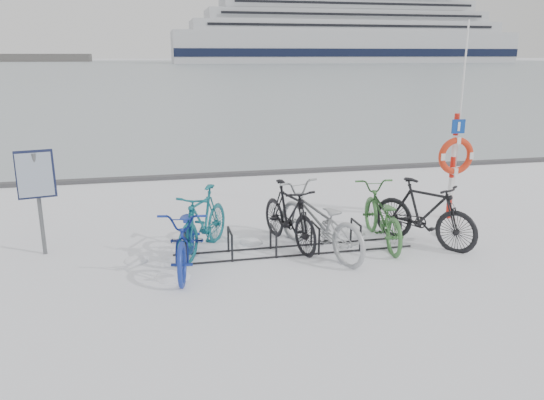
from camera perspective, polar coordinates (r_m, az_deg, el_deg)
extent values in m
plane|color=white|center=(8.93, 2.41, -5.56)|extent=(900.00, 900.00, 0.00)
cube|color=#9AA5AE|center=(163.11, -11.99, 13.95)|extent=(400.00, 298.00, 0.02)
cube|color=#3F3F42|center=(14.47, -3.54, 2.82)|extent=(400.00, 0.25, 0.10)
cylinder|color=black|center=(8.39, -9.21, -5.55)|extent=(0.04, 0.04, 0.44)
cylinder|color=black|center=(8.80, -9.38, -4.55)|extent=(0.04, 0.04, 0.44)
cylinder|color=black|center=(8.52, -9.36, -3.65)|extent=(0.04, 0.44, 0.04)
cylinder|color=black|center=(8.45, -4.31, -5.23)|extent=(0.04, 0.04, 0.44)
cylinder|color=black|center=(8.86, -4.72, -4.25)|extent=(0.04, 0.04, 0.44)
cylinder|color=black|center=(8.58, -4.55, -3.35)|extent=(0.04, 0.44, 0.04)
cylinder|color=black|center=(8.57, 0.47, -4.88)|extent=(0.04, 0.04, 0.44)
cylinder|color=black|center=(8.98, -0.16, -3.93)|extent=(0.04, 0.04, 0.44)
cylinder|color=black|center=(8.70, 0.15, -3.04)|extent=(0.04, 0.44, 0.04)
cylinder|color=black|center=(8.75, 5.09, -4.52)|extent=(0.04, 0.04, 0.44)
cylinder|color=black|center=(9.15, 4.26, -3.60)|extent=(0.04, 0.04, 0.44)
cylinder|color=black|center=(8.88, 4.70, -2.71)|extent=(0.04, 0.44, 0.04)
cylinder|color=black|center=(8.99, 9.48, -4.14)|extent=(0.04, 0.04, 0.44)
cylinder|color=black|center=(9.37, 8.49, -3.27)|extent=(0.04, 0.04, 0.44)
cylinder|color=black|center=(9.11, 9.04, -2.38)|extent=(0.04, 0.44, 0.04)
cylinder|color=black|center=(9.27, 13.63, -3.76)|extent=(0.04, 0.04, 0.44)
cylinder|color=black|center=(9.64, 12.50, -2.93)|extent=(0.04, 0.04, 0.44)
cylinder|color=black|center=(9.39, 13.14, -2.06)|extent=(0.04, 0.44, 0.04)
cylinder|color=black|center=(8.73, 2.79, -5.94)|extent=(4.00, 0.03, 0.03)
cylinder|color=black|center=(9.12, 2.06, -4.96)|extent=(4.00, 0.03, 0.03)
cylinder|color=#595B5E|center=(9.35, -23.73, -0.49)|extent=(0.07, 0.07, 1.68)
cube|color=black|center=(9.21, -24.10, 2.54)|extent=(0.61, 0.33, 0.76)
cube|color=#8C99AD|center=(9.17, -24.15, 2.49)|extent=(0.54, 0.26, 0.68)
cylinder|color=red|center=(11.24, 18.46, -0.80)|extent=(0.10, 0.10, 0.42)
cylinder|color=silver|center=(11.14, 18.65, 1.27)|extent=(0.10, 0.10, 0.42)
cylinder|color=red|center=(11.05, 18.83, 3.38)|extent=(0.10, 0.10, 0.42)
cylinder|color=silver|center=(10.98, 19.02, 5.52)|extent=(0.10, 0.10, 0.42)
cylinder|color=red|center=(10.92, 19.21, 7.69)|extent=(0.10, 0.10, 0.42)
torus|color=red|center=(10.93, 19.18, 4.50)|extent=(0.73, 0.12, 0.73)
cube|color=navy|center=(10.85, 19.42, 7.47)|extent=(0.27, 0.03, 0.27)
cylinder|color=silver|center=(11.01, 19.51, 7.82)|extent=(0.03, 0.03, 3.81)
cube|color=silver|center=(218.23, 7.97, 15.92)|extent=(134.60, 25.00, 11.54)
cube|color=black|center=(206.47, 9.19, 15.38)|extent=(134.60, 0.30, 2.88)
cube|color=black|center=(230.04, 6.84, 15.45)|extent=(134.60, 0.30, 2.88)
cube|color=silver|center=(218.46, 8.05, 17.94)|extent=(120.18, 23.08, 3.85)
cube|color=silver|center=(218.95, 8.12, 19.95)|extent=(97.11, 20.19, 3.85)
cube|color=black|center=(207.71, 9.27, 19.09)|extent=(105.76, 0.20, 11.54)
imported|color=navy|center=(8.24, -9.13, -3.69)|extent=(1.00, 2.09, 1.05)
imported|color=#125B68|center=(8.83, -7.47, -2.09)|extent=(1.37, 1.87, 1.12)
imported|color=black|center=(9.09, 1.86, -1.43)|extent=(0.95, 1.94, 1.13)
imported|color=#9B9EA2|center=(8.75, 5.09, -2.05)|extent=(1.50, 2.33, 1.16)
imported|color=#376C34|center=(9.43, 11.71, -1.40)|extent=(0.89, 2.05, 1.04)
imported|color=black|center=(9.50, 16.08, -1.16)|extent=(1.55, 1.91, 1.16)
ellipsoid|color=white|center=(10.24, 17.94, -3.54)|extent=(0.43, 0.43, 0.15)
ellipsoid|color=white|center=(8.80, -14.39, -6.39)|extent=(0.38, 0.38, 0.13)
ellipsoid|color=white|center=(9.34, -2.24, -4.59)|extent=(0.42, 0.42, 0.15)
ellipsoid|color=white|center=(8.07, -10.61, -8.17)|extent=(0.52, 0.52, 0.18)
ellipsoid|color=white|center=(9.85, 8.68, -3.69)|extent=(0.47, 0.47, 0.17)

